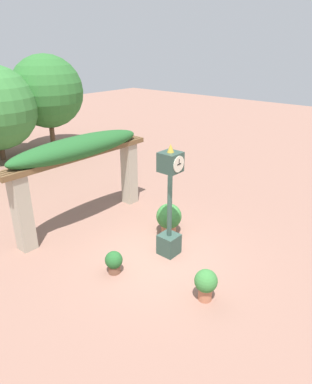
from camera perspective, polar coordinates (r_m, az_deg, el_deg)
ground_plane at (r=10.15m, az=0.07°, el=-10.63°), size 60.00×60.00×0.00m
pedestal_clock at (r=9.53m, az=2.29°, el=-2.33°), size 0.53×0.58×3.32m
pergola at (r=11.30m, az=-12.59°, el=5.80°), size 5.46×1.05×3.03m
potted_plant_near_left at (r=11.05m, az=2.16°, el=-4.28°), size 0.82×0.82×1.01m
potted_plant_near_right at (r=8.47m, az=8.30°, el=-14.79°), size 0.56×0.56×0.82m
potted_plant_far_left at (r=9.39m, az=-7.04°, el=-11.43°), size 0.48×0.48×0.64m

